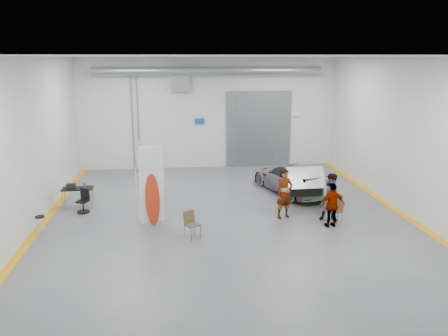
{
  "coord_description": "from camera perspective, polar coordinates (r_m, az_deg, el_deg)",
  "views": [
    {
      "loc": [
        -1.98,
        -15.74,
        5.95
      ],
      "look_at": [
        0.1,
        1.72,
        1.5
      ],
      "focal_mm": 35.0,
      "sensor_mm": 36.0,
      "label": 1
    }
  ],
  "objects": [
    {
      "name": "person_b",
      "position": [
        16.72,
        13.97,
        -3.75
      ],
      "size": [
        1.04,
        0.9,
        1.83
      ],
      "primitive_type": "imported",
      "rotation": [
        0.0,
        0.0,
        -0.26
      ],
      "color": "#466481",
      "rests_on": "ground"
    },
    {
      "name": "office_chair",
      "position": [
        18.18,
        -17.92,
        -4.26
      ],
      "size": [
        0.53,
        0.55,
        0.92
      ],
      "rotation": [
        0.0,
        0.0,
        -0.38
      ],
      "color": "black",
      "rests_on": "ground"
    },
    {
      "name": "sedan_car",
      "position": [
        19.99,
        8.75,
        -1.31
      ],
      "size": [
        3.08,
        4.9,
        1.32
      ],
      "primitive_type": "imported",
      "rotation": [
        0.0,
        0.0,
        3.43
      ],
      "color": "white",
      "rests_on": "ground"
    },
    {
      "name": "folding_chair_near",
      "position": [
        14.97,
        -4.13,
        -8.05
      ],
      "size": [
        0.6,
        0.65,
        0.93
      ],
      "rotation": [
        0.0,
        0.0,
        0.56
      ],
      "color": "brown",
      "rests_on": "ground"
    },
    {
      "name": "person_a",
      "position": [
        16.68,
        7.89,
        -3.31
      ],
      "size": [
        0.82,
        0.68,
        1.94
      ],
      "primitive_type": "imported",
      "rotation": [
        0.0,
        0.0,
        0.36
      ],
      "color": "#997753",
      "rests_on": "ground"
    },
    {
      "name": "trunk_lid",
      "position": [
        17.93,
        10.54,
        -0.93
      ],
      "size": [
        1.54,
        0.94,
        0.04
      ],
      "primitive_type": "cube",
      "color": "silver",
      "rests_on": "sedan_car"
    },
    {
      "name": "room_shell",
      "position": [
        18.19,
        0.25,
        8.3
      ],
      "size": [
        14.02,
        16.18,
        6.01
      ],
      "color": "silver",
      "rests_on": "ground"
    },
    {
      "name": "ground",
      "position": [
        16.94,
        0.35,
        -6.35
      ],
      "size": [
        16.0,
        16.0,
        0.0
      ],
      "primitive_type": "plane",
      "color": "#56585D",
      "rests_on": "ground"
    },
    {
      "name": "folding_chair_far",
      "position": [
        16.87,
        14.37,
        -5.99
      ],
      "size": [
        0.53,
        0.63,
        0.82
      ],
      "rotation": [
        0.0,
        0.0,
        -0.92
      ],
      "color": "brown",
      "rests_on": "ground"
    },
    {
      "name": "surfboard_display",
      "position": [
        15.93,
        -9.68,
        -3.08
      ],
      "size": [
        0.86,
        0.43,
        3.14
      ],
      "rotation": [
        0.0,
        0.0,
        0.31
      ],
      "color": "white",
      "rests_on": "ground"
    },
    {
      "name": "shop_stool",
      "position": [
        16.48,
        -22.83,
        -6.9
      ],
      "size": [
        0.34,
        0.34,
        0.66
      ],
      "rotation": [
        0.0,
        0.0,
        -0.42
      ],
      "color": "black",
      "rests_on": "ground"
    },
    {
      "name": "person_c",
      "position": [
        16.15,
        13.96,
        -4.73
      ],
      "size": [
        0.99,
        0.48,
        1.65
      ],
      "primitive_type": "imported",
      "rotation": [
        0.0,
        0.0,
        3.24
      ],
      "color": "#A85A38",
      "rests_on": "ground"
    },
    {
      "name": "work_table",
      "position": [
        18.85,
        -18.79,
        -2.5
      ],
      "size": [
        1.27,
        0.68,
        1.01
      ],
      "rotation": [
        0.0,
        0.0,
        0.05
      ],
      "color": "gray",
      "rests_on": "ground"
    }
  ]
}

